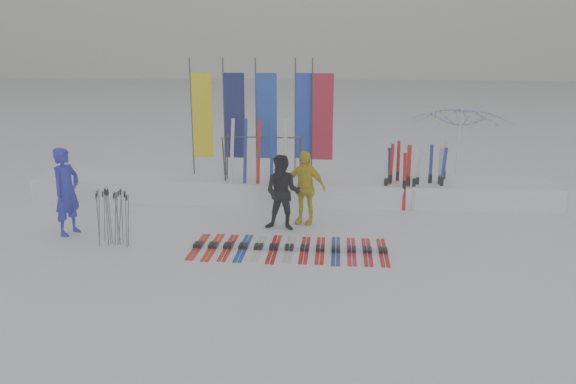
# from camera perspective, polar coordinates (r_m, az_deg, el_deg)

# --- Properties ---
(ground) EXTENTS (120.00, 120.00, 0.00)m
(ground) POSITION_cam_1_polar(r_m,az_deg,el_deg) (11.10, -1.76, -7.08)
(ground) COLOR white
(ground) RESTS_ON ground
(snow_bank) EXTENTS (14.00, 1.60, 0.60)m
(snow_bank) POSITION_cam_1_polar(r_m,az_deg,el_deg) (15.37, 0.23, 0.32)
(snow_bank) COLOR white
(snow_bank) RESTS_ON ground
(person_blue) EXTENTS (0.65, 0.82, 1.96)m
(person_blue) POSITION_cam_1_polar(r_m,az_deg,el_deg) (13.33, -21.57, 0.04)
(person_blue) COLOR #1D25AC
(person_blue) RESTS_ON ground
(person_black) EXTENTS (0.92, 0.76, 1.74)m
(person_black) POSITION_cam_1_polar(r_m,az_deg,el_deg) (12.72, -0.53, -0.09)
(person_black) COLOR black
(person_black) RESTS_ON ground
(person_yellow) EXTENTS (1.11, 0.71, 1.75)m
(person_yellow) POSITION_cam_1_polar(r_m,az_deg,el_deg) (13.16, 1.68, 0.44)
(person_yellow) COLOR yellow
(person_yellow) RESTS_ON ground
(tent_canopy) EXTENTS (2.97, 3.02, 2.55)m
(tent_canopy) POSITION_cam_1_polar(r_m,az_deg,el_deg) (16.26, 16.93, 3.99)
(tent_canopy) COLOR white
(tent_canopy) RESTS_ON ground
(ski_row) EXTENTS (4.02, 1.69, 0.07)m
(ski_row) POSITION_cam_1_polar(r_m,az_deg,el_deg) (11.70, 0.15, -5.72)
(ski_row) COLOR red
(ski_row) RESTS_ON ground
(pole_cluster) EXTENTS (0.80, 0.44, 1.26)m
(pole_cluster) POSITION_cam_1_polar(r_m,az_deg,el_deg) (12.36, -17.32, -2.53)
(pole_cluster) COLOR #595B60
(pole_cluster) RESTS_ON ground
(feather_flags) EXTENTS (3.89, 0.17, 3.20)m
(feather_flags) POSITION_cam_1_polar(r_m,az_deg,el_deg) (15.32, -2.36, 7.67)
(feather_flags) COLOR #383A3F
(feather_flags) RESTS_ON ground
(ski_rack) EXTENTS (2.04, 0.80, 1.23)m
(ski_rack) POSITION_cam_1_polar(r_m,az_deg,el_deg) (14.82, -2.56, 4.06)
(ski_rack) COLOR #383A3F
(ski_rack) RESTS_ON ground
(upright_skis) EXTENTS (1.70, 1.01, 1.69)m
(upright_skis) POSITION_cam_1_polar(r_m,az_deg,el_deg) (14.99, 12.83, 1.55)
(upright_skis) COLOR silver
(upright_skis) RESTS_ON ground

